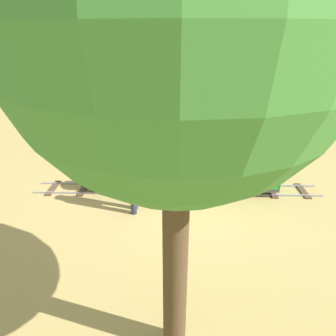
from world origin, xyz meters
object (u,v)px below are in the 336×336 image
object	(u,v)px
locomotive	(122,170)
oak_tree_distant	(158,43)
park_bench	(130,133)
oak_tree_near	(178,27)
passenger_car	(218,174)
oak_tree_far	(178,34)
conductor_person	(132,168)

from	to	relation	value
locomotive	oak_tree_distant	distance (m)	5.28
locomotive	park_bench	distance (m)	2.82
oak_tree_near	oak_tree_distant	world-z (taller)	oak_tree_near
passenger_car	oak_tree_near	xyz separation A→B (m)	(-3.67, 0.94, 2.92)
oak_tree_far	conductor_person	bearing A→B (deg)	166.92
conductor_person	oak_tree_near	world-z (taller)	oak_tree_near
conductor_person	oak_tree_distant	bearing A→B (deg)	-2.25
oak_tree_far	oak_tree_distant	bearing A→B (deg)	19.88
park_bench	oak_tree_near	bearing A→B (deg)	-167.69
locomotive	oak_tree_far	distance (m)	4.13
locomotive	passenger_car	world-z (taller)	locomotive
passenger_car	oak_tree_distant	size ratio (longest dim) A/B	0.69
conductor_person	oak_tree_near	size ratio (longest dim) A/B	0.35
locomotive	oak_tree_near	bearing A→B (deg)	-162.20
conductor_person	park_bench	bearing A→B (deg)	9.26
locomotive	conductor_person	distance (m)	1.06
oak_tree_near	oak_tree_distant	distance (m)	8.34
park_bench	oak_tree_distant	xyz separation A→B (m)	(1.83, -0.82, 2.52)
oak_tree_near	park_bench	bearing A→B (deg)	12.31
conductor_person	park_bench	xyz separation A→B (m)	(3.69, 0.60, -0.54)
passenger_car	oak_tree_distant	world-z (taller)	oak_tree_distant
park_bench	oak_tree_far	world-z (taller)	oak_tree_far
park_bench	locomotive	bearing A→B (deg)	-175.18
oak_tree_near	oak_tree_distant	bearing A→B (deg)	4.09
oak_tree_far	oak_tree_near	bearing A→B (deg)	179.52
oak_tree_near	oak_tree_distant	xyz separation A→B (m)	(8.31, 0.59, -0.41)
locomotive	park_bench	size ratio (longest dim) A/B	1.07
park_bench	oak_tree_far	distance (m)	3.16
conductor_person	oak_tree_distant	distance (m)	5.87
conductor_person	oak_tree_distant	size ratio (longest dim) A/B	0.42
locomotive	park_bench	bearing A→B (deg)	4.82
park_bench	oak_tree_near	world-z (taller)	oak_tree_near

